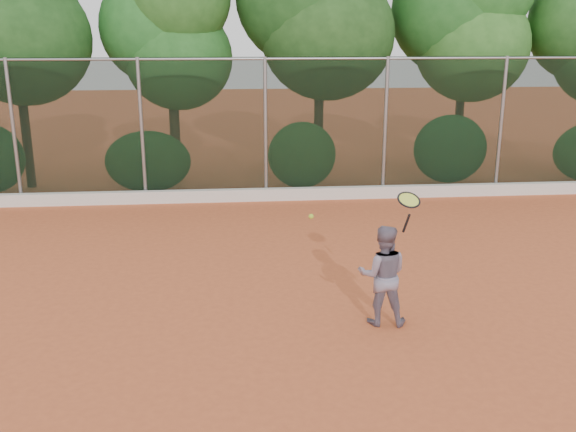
{
  "coord_description": "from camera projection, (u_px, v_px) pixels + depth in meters",
  "views": [
    {
      "loc": [
        -0.9,
        -8.73,
        4.05
      ],
      "look_at": [
        0.0,
        1.0,
        1.25
      ],
      "focal_mm": 40.0,
      "sensor_mm": 36.0,
      "label": 1
    }
  ],
  "objects": [
    {
      "name": "tennis_ball_in_flight",
      "position": [
        311.0,
        216.0,
        8.45
      ],
      "size": [
        0.07,
        0.07,
        0.07
      ],
      "color": "#ADD330",
      "rests_on": "ground"
    },
    {
      "name": "ground",
      "position": [
        294.0,
        315.0,
        9.56
      ],
      "size": [
        80.0,
        80.0,
        0.0
      ],
      "primitive_type": "plane",
      "color": "#CD5B30",
      "rests_on": "ground"
    },
    {
      "name": "concrete_curb",
      "position": [
        267.0,
        195.0,
        16.04
      ],
      "size": [
        24.0,
        0.2,
        0.3
      ],
      "primitive_type": "cube",
      "color": "silver",
      "rests_on": "ground"
    },
    {
      "name": "tennis_player",
      "position": [
        383.0,
        275.0,
        9.11
      ],
      "size": [
        0.8,
        0.67,
        1.47
      ],
      "primitive_type": "imported",
      "rotation": [
        0.0,
        0.0,
        2.97
      ],
      "color": "slate",
      "rests_on": "ground"
    },
    {
      "name": "chainlink_fence",
      "position": [
        265.0,
        125.0,
        15.74
      ],
      "size": [
        24.09,
        0.09,
        3.5
      ],
      "color": "black",
      "rests_on": "ground"
    },
    {
      "name": "foliage_backdrop",
      "position": [
        239.0,
        19.0,
        16.89
      ],
      "size": [
        23.7,
        3.63,
        7.55
      ],
      "color": "#3E2618",
      "rests_on": "ground"
    },
    {
      "name": "tennis_racket",
      "position": [
        409.0,
        203.0,
        8.71
      ],
      "size": [
        0.38,
        0.35,
        0.59
      ],
      "color": "black",
      "rests_on": "ground"
    }
  ]
}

